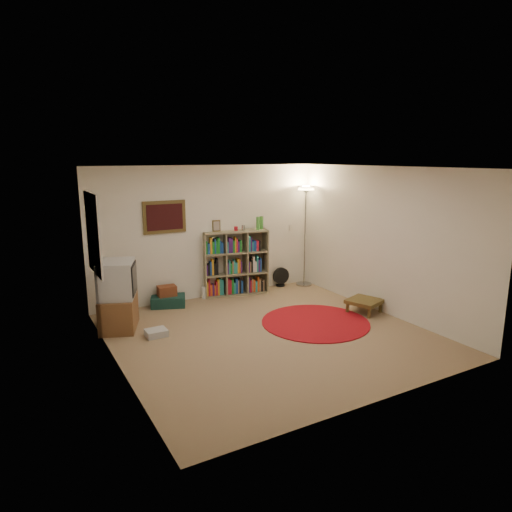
{
  "coord_description": "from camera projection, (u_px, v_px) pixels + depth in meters",
  "views": [
    {
      "loc": [
        -3.38,
        -5.59,
        2.66
      ],
      "look_at": [
        0.1,
        0.6,
        1.1
      ],
      "focal_mm": 32.0,
      "sensor_mm": 36.0,
      "label": 1
    }
  ],
  "objects": [
    {
      "name": "room",
      "position": [
        265.0,
        253.0,
        6.69
      ],
      "size": [
        4.54,
        4.54,
        2.54
      ],
      "color": "#856B4D",
      "rests_on": "ground"
    },
    {
      "name": "bookshelf",
      "position": [
        234.0,
        264.0,
        8.87
      ],
      "size": [
        1.31,
        0.62,
        1.51
      ],
      "rotation": [
        0.0,
        0.0,
        -0.21
      ],
      "color": "#7D7253",
      "rests_on": "ground"
    },
    {
      "name": "floor_lamp",
      "position": [
        306.0,
        203.0,
        9.25
      ],
      "size": [
        0.41,
        0.41,
        2.08
      ],
      "rotation": [
        0.0,
        0.0,
        -0.03
      ],
      "color": "#959699",
      "rests_on": "ground"
    },
    {
      "name": "floor_fan",
      "position": [
        281.0,
        277.0,
        9.49
      ],
      "size": [
        0.35,
        0.2,
        0.4
      ],
      "rotation": [
        0.0,
        0.0,
        -0.08
      ],
      "color": "black",
      "rests_on": "ground"
    },
    {
      "name": "tv_stand",
      "position": [
        118.0,
        296.0,
        7.08
      ],
      "size": [
        0.76,
        0.89,
        1.09
      ],
      "rotation": [
        0.0,
        0.0,
        -0.37
      ],
      "color": "brown",
      "rests_on": "ground"
    },
    {
      "name": "dvd_box",
      "position": [
        156.0,
        333.0,
        6.87
      ],
      "size": [
        0.31,
        0.26,
        0.1
      ],
      "rotation": [
        0.0,
        0.0,
        0.01
      ],
      "color": "#B4B4B9",
      "rests_on": "ground"
    },
    {
      "name": "suitcase",
      "position": [
        168.0,
        301.0,
        8.24
      ],
      "size": [
        0.7,
        0.58,
        0.19
      ],
      "rotation": [
        0.0,
        0.0,
        -0.37
      ],
      "color": "#12332E",
      "rests_on": "ground"
    },
    {
      "name": "wicker_basket",
      "position": [
        167.0,
        291.0,
        8.21
      ],
      "size": [
        0.34,
        0.25,
        0.18
      ],
      "rotation": [
        0.0,
        0.0,
        -0.08
      ],
      "color": "#612B18",
      "rests_on": "suitcase"
    },
    {
      "name": "paper_towel",
      "position": [
        204.0,
        293.0,
        8.68
      ],
      "size": [
        0.11,
        0.11,
        0.22
      ],
      "rotation": [
        0.0,
        0.0,
        0.04
      ],
      "color": "silver",
      "rests_on": "ground"
    },
    {
      "name": "red_rug",
      "position": [
        315.0,
        322.0,
        7.44
      ],
      "size": [
        1.76,
        1.76,
        0.02
      ],
      "color": "maroon",
      "rests_on": "ground"
    },
    {
      "name": "side_table",
      "position": [
        364.0,
        302.0,
        7.88
      ],
      "size": [
        0.65,
        0.65,
        0.24
      ],
      "rotation": [
        0.0,
        0.0,
        0.34
      ],
      "color": "#483819",
      "rests_on": "ground"
    }
  ]
}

